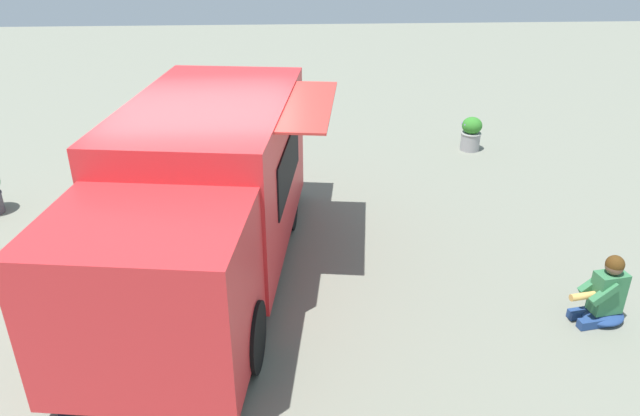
# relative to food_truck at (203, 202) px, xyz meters

# --- Properties ---
(ground_plane) EXTENTS (40.00, 40.00, 0.00)m
(ground_plane) POSITION_rel_food_truck_xyz_m (-0.57, -0.04, -1.08)
(ground_plane) COLOR gray
(food_truck) EXTENTS (5.70, 3.21, 2.23)m
(food_truck) POSITION_rel_food_truck_xyz_m (0.00, 0.00, 0.00)
(food_truck) COLOR red
(food_truck) RESTS_ON ground_plane
(person_customer) EXTENTS (0.52, 0.78, 0.89)m
(person_customer) POSITION_rel_food_truck_xyz_m (1.33, 4.83, -0.73)
(person_customer) COLOR navy
(person_customer) RESTS_ON ground_plane
(planter_flowering_far) EXTENTS (0.42, 0.42, 0.70)m
(planter_flowering_far) POSITION_rel_food_truck_xyz_m (-4.50, 4.89, -0.72)
(planter_flowering_far) COLOR gray
(planter_flowering_far) RESTS_ON ground_plane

